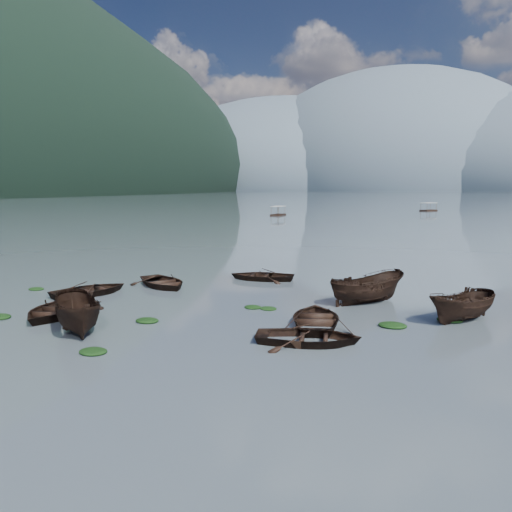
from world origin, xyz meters
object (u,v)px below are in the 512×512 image
(rowboat_3, at_px, (316,324))
(pontoon_centre, at_px, (428,211))
(rowboat_0, at_px, (58,315))
(pontoon_left, at_px, (278,215))

(rowboat_3, relative_size, pontoon_centre, 0.85)
(rowboat_0, relative_size, pontoon_centre, 0.88)
(rowboat_3, xyz_separation_m, pontoon_centre, (3.14, 118.67, 0.00))
(rowboat_3, bearing_deg, rowboat_0, -1.40)
(rowboat_0, xyz_separation_m, pontoon_left, (-15.78, 87.62, 0.00))
(pontoon_left, height_order, pontoon_centre, pontoon_centre)
(rowboat_0, relative_size, rowboat_3, 1.04)
(pontoon_left, relative_size, pontoon_centre, 0.96)
(rowboat_0, xyz_separation_m, rowboat_3, (12.49, 2.72, 0.00))
(pontoon_centre, bearing_deg, pontoon_left, -104.00)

